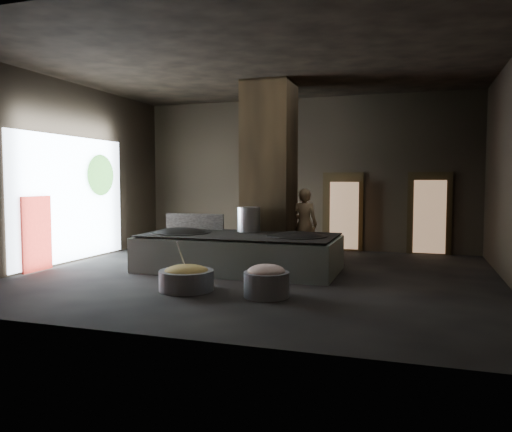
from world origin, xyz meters
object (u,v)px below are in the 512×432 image
(wok_right, at_px, (297,240))
(cook, at_px, (304,224))
(wok_left, at_px, (180,236))
(meat_basin, at_px, (266,284))
(stock_pot, at_px, (249,219))
(veg_basin, at_px, (187,280))
(hearth_platform, at_px, (239,254))

(wok_right, xyz_separation_m, cook, (-0.26, 1.89, 0.17))
(wok_left, distance_m, meat_basin, 3.62)
(stock_pot, relative_size, veg_basin, 0.57)
(wok_left, bearing_deg, stock_pot, 21.80)
(hearth_platform, height_order, veg_basin, hearth_platform)
(hearth_platform, xyz_separation_m, wok_left, (-1.45, -0.05, 0.36))
(wok_left, xyz_separation_m, meat_basin, (2.80, -2.24, -0.53))
(wok_right, height_order, veg_basin, wok_right)
(wok_left, relative_size, veg_basin, 1.38)
(cook, height_order, veg_basin, cook)
(wok_left, height_order, wok_right, wok_left)
(stock_pot, bearing_deg, wok_left, -158.20)
(hearth_platform, bearing_deg, cook, 60.36)
(hearth_platform, distance_m, cook, 2.29)
(cook, relative_size, meat_basin, 2.30)
(stock_pot, xyz_separation_m, meat_basin, (1.30, -2.84, -0.91))
(cook, bearing_deg, wok_left, 36.66)
(cook, height_order, meat_basin, cook)
(hearth_platform, height_order, wok_left, wok_left)
(veg_basin, bearing_deg, cook, 72.54)
(veg_basin, height_order, meat_basin, meat_basin)
(hearth_platform, bearing_deg, meat_basin, -59.76)
(cook, bearing_deg, stock_pot, 51.77)
(wok_left, bearing_deg, veg_basin, -60.84)
(hearth_platform, xyz_separation_m, veg_basin, (-0.23, -2.24, -0.20))
(wok_right, relative_size, stock_pot, 2.25)
(hearth_platform, bearing_deg, wok_left, -178.32)
(veg_basin, bearing_deg, meat_basin, -1.60)
(hearth_platform, distance_m, wok_right, 1.40)
(meat_basin, bearing_deg, wok_left, 141.36)
(wok_right, xyz_separation_m, veg_basin, (-1.58, -2.29, -0.56))
(hearth_platform, distance_m, stock_pot, 0.92)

